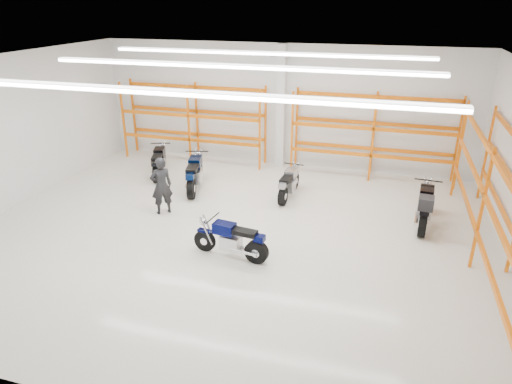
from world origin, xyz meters
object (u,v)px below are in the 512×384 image
(motorcycle_main, at_px, (233,241))
(motorcycle_back_a, at_px, (159,163))
(standing_man, at_px, (161,186))
(structural_column, at_px, (281,107))
(motorcycle_back_b, at_px, (195,175))
(motorcycle_back_d, at_px, (425,207))
(motorcycle_back_c, at_px, (288,184))

(motorcycle_main, bearing_deg, motorcycle_back_a, 133.56)
(motorcycle_main, xyz_separation_m, standing_man, (-2.85, 1.84, 0.41))
(standing_man, relative_size, structural_column, 0.39)
(motorcycle_back_b, bearing_deg, motorcycle_back_a, 153.61)
(motorcycle_back_a, bearing_deg, motorcycle_back_d, -9.87)
(motorcycle_back_a, relative_size, standing_man, 1.20)
(standing_man, bearing_deg, structural_column, -155.49)
(motorcycle_back_a, distance_m, motorcycle_back_c, 4.95)
(motorcycle_back_a, height_order, structural_column, structural_column)
(motorcycle_back_b, xyz_separation_m, motorcycle_back_c, (3.14, 0.23, -0.08))
(motorcycle_back_b, distance_m, motorcycle_back_d, 7.25)
(motorcycle_back_d, height_order, standing_man, standing_man)
(motorcycle_back_b, bearing_deg, motorcycle_back_c, 4.25)
(motorcycle_back_b, distance_m, motorcycle_back_c, 3.15)
(motorcycle_back_c, bearing_deg, standing_man, -147.37)
(motorcycle_back_b, relative_size, standing_man, 1.33)
(motorcycle_back_a, xyz_separation_m, motorcycle_back_c, (4.91, -0.64, -0.04))
(motorcycle_main, bearing_deg, standing_man, 147.11)
(motorcycle_back_d, relative_size, structural_column, 0.54)
(motorcycle_back_a, height_order, motorcycle_back_d, motorcycle_back_d)
(motorcycle_back_a, bearing_deg, motorcycle_back_c, -7.44)
(motorcycle_back_a, xyz_separation_m, motorcycle_back_d, (8.98, -1.56, 0.10))
(motorcycle_main, height_order, motorcycle_back_b, motorcycle_back_b)
(motorcycle_back_a, xyz_separation_m, motorcycle_back_b, (1.76, -0.87, 0.05))
(motorcycle_back_c, distance_m, standing_man, 4.00)
(motorcycle_back_b, xyz_separation_m, motorcycle_back_d, (7.22, -0.69, 0.05))
(motorcycle_back_a, bearing_deg, motorcycle_main, -46.44)
(motorcycle_main, height_order, motorcycle_back_a, motorcycle_back_a)
(motorcycle_main, height_order, structural_column, structural_column)
(motorcycle_back_b, xyz_separation_m, structural_column, (2.15, 3.23, 1.71))
(motorcycle_back_d, distance_m, standing_man, 7.53)
(motorcycle_back_c, relative_size, structural_column, 0.44)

